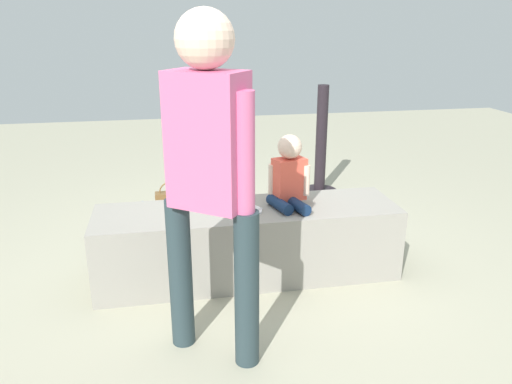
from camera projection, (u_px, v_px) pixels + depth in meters
ground_plane at (248, 274)px, 3.49m from camera, size 12.00×12.00×0.00m
concrete_ledge at (248, 242)px, 3.41m from camera, size 2.03×0.55×0.49m
child_seated at (289, 175)px, 3.32m from camera, size 0.29×0.34×0.48m
adult_standing at (209, 163)px, 2.34m from camera, size 0.44×0.38×1.74m
cake_plate at (245, 209)px, 3.27m from camera, size 0.22×0.22×0.07m
gift_bag at (214, 219)px, 4.04m from camera, size 0.22×0.08×0.36m
railing_post at (321, 155)px, 4.99m from camera, size 0.36×0.36×1.10m
water_bottle_near_gift at (230, 201)px, 4.64m from camera, size 0.07×0.07×0.19m
water_bottle_far_side at (144, 214)px, 4.30m from camera, size 0.07×0.07×0.22m
party_cup_red at (189, 218)px, 4.34m from camera, size 0.09×0.09×0.11m
cake_box_white at (297, 206)px, 4.62m from camera, size 0.38×0.40×0.10m
handbag_black_leather at (131, 226)px, 4.05m from camera, size 0.27×0.12×0.29m
handbag_brown_canvas at (171, 201)px, 4.61m from camera, size 0.29×0.11×0.29m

